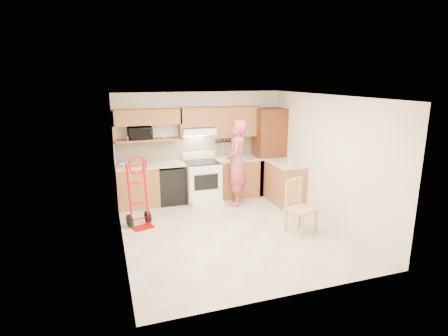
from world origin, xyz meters
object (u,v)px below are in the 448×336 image
microwave (140,133)px  person (236,163)px  dining_chair (302,207)px  hand_truck (139,195)px  range (203,179)px

microwave → person: person is taller
microwave → person: 2.23m
microwave → dining_chair: 3.84m
person → hand_truck: size_ratio=1.52×
dining_chair → person: bearing=87.3°
hand_truck → dining_chair: size_ratio=1.26×
dining_chair → hand_truck: bearing=135.8°
microwave → dining_chair: size_ratio=0.51×
microwave → hand_truck: size_ratio=0.40×
microwave → dining_chair: (2.59, -2.60, -1.13)m
person → dining_chair: size_ratio=1.92×
range → hand_truck: hand_truck is taller
person → hand_truck: person is taller
person → dining_chair: person is taller
range → microwave: bearing=164.7°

